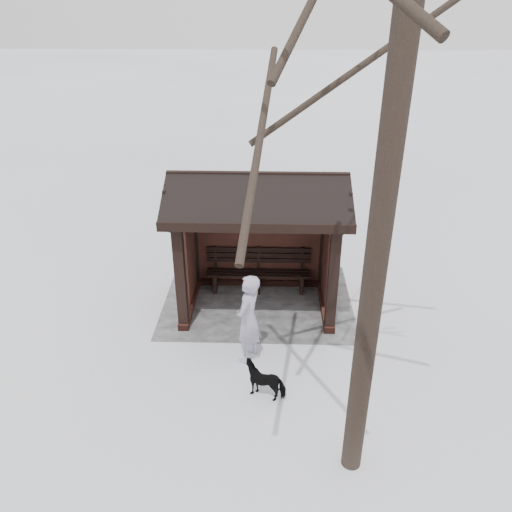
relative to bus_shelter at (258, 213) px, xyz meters
The scene contains 5 objects.
ground 2.17m from the bus_shelter, 90.00° to the left, with size 120.00×120.00×0.00m, color white.
trampled_patch 2.16m from the bus_shelter, 90.00° to the right, with size 4.20×3.20×0.02m, color #95959A.
bus_shelter is the anchor object (origin of this frame).
pedestrian 2.37m from the bus_shelter, 86.60° to the left, with size 0.65×0.43×1.79m, color #A8A2BD.
dog 3.47m from the bus_shelter, 94.25° to the left, with size 0.35×0.76×0.64m, color black.
Camera 1 is at (-0.26, 9.37, 6.14)m, focal length 35.00 mm.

